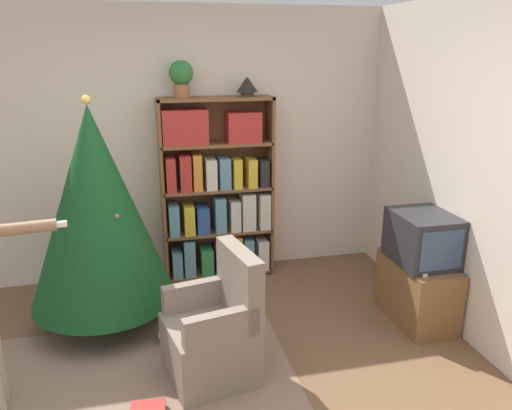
% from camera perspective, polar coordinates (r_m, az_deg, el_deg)
% --- Properties ---
extents(wall_back, '(8.00, 0.10, 2.60)m').
position_cam_1_polar(wall_back, '(4.94, -9.60, 6.67)').
color(wall_back, beige).
rests_on(wall_back, ground_plane).
extents(area_rug, '(2.53, 1.66, 0.01)m').
position_cam_1_polar(area_rug, '(3.71, -16.30, -19.70)').
color(area_rug, '#7F6651').
rests_on(area_rug, ground_plane).
extents(bookshelf, '(1.08, 0.29, 1.78)m').
position_cam_1_polar(bookshelf, '(4.87, -4.46, 1.36)').
color(bookshelf, brown).
rests_on(bookshelf, ground_plane).
extents(tv_stand, '(0.40, 0.73, 0.53)m').
position_cam_1_polar(tv_stand, '(4.45, 17.90, -9.28)').
color(tv_stand, brown).
rests_on(tv_stand, ground_plane).
extents(television, '(0.44, 0.55, 0.41)m').
position_cam_1_polar(television, '(4.26, 18.50, -3.61)').
color(television, '#28282D').
rests_on(television, tv_stand).
extents(game_remote, '(0.04, 0.12, 0.02)m').
position_cam_1_polar(game_remote, '(4.11, 18.36, -7.33)').
color(game_remote, white).
rests_on(game_remote, tv_stand).
extents(christmas_tree, '(1.15, 1.15, 1.88)m').
position_cam_1_polar(christmas_tree, '(4.10, -17.72, -0.29)').
color(christmas_tree, '#4C3323').
rests_on(christmas_tree, ground_plane).
extents(armchair, '(0.67, 0.66, 0.92)m').
position_cam_1_polar(armchair, '(3.56, -4.70, -14.47)').
color(armchair, '#7A6B5B').
rests_on(armchair, ground_plane).
extents(potted_plant, '(0.22, 0.22, 0.33)m').
position_cam_1_polar(potted_plant, '(4.66, -8.55, 14.37)').
color(potted_plant, '#935B38').
rests_on(potted_plant, bookshelf).
extents(table_lamp, '(0.20, 0.20, 0.18)m').
position_cam_1_polar(table_lamp, '(4.75, -1.02, 13.54)').
color(table_lamp, '#473828').
rests_on(table_lamp, bookshelf).
extents(book_pile_near_tree, '(0.21, 0.17, 0.08)m').
position_cam_1_polar(book_pile_near_tree, '(4.13, -9.59, -14.35)').
color(book_pile_near_tree, '#232328').
rests_on(book_pile_near_tree, ground_plane).
extents(book_pile_by_chair, '(0.23, 0.16, 0.06)m').
position_cam_1_polar(book_pile_by_chair, '(3.46, -12.21, -21.91)').
color(book_pile_by_chair, '#B22D28').
rests_on(book_pile_by_chair, ground_plane).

